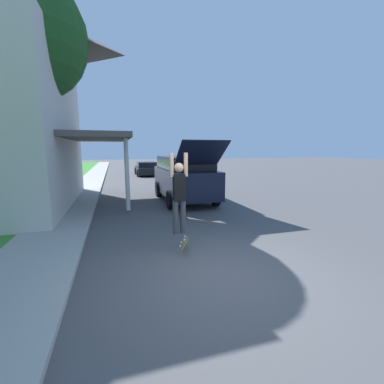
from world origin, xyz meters
name	(u,v)px	position (x,y,z in m)	size (l,w,h in m)	color
ground_plane	(223,275)	(0.00, 0.00, 0.00)	(120.00, 120.00, 0.00)	#49494C
sidewalk	(68,213)	(-3.60, 6.00, 0.05)	(1.80, 80.00, 0.10)	#9E9E99
lawn_tree_far	(19,36)	(-4.81, 6.71, 6.23)	(4.49, 4.49, 8.42)	brown
suv_parked	(184,177)	(1.18, 7.19, 1.11)	(2.17, 5.41, 2.69)	black
car_down_street	(146,169)	(0.98, 19.92, 0.59)	(1.99, 4.01, 1.23)	black
skateboarder	(179,193)	(-0.53, 1.31, 1.41)	(0.41, 0.21, 1.83)	#38383D
skateboard	(185,242)	(-0.39, 1.34, 0.22)	(0.36, 0.77, 0.34)	#A89323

